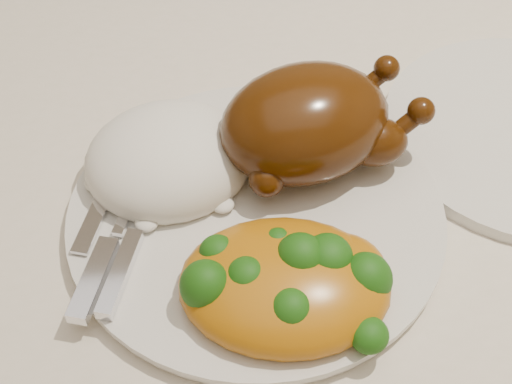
{
  "coord_description": "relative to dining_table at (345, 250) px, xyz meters",
  "views": [
    {
      "loc": [
        -0.1,
        -0.38,
        1.19
      ],
      "look_at": [
        -0.08,
        -0.04,
        0.8
      ],
      "focal_mm": 50.0,
      "sensor_mm": 36.0,
      "label": 1
    }
  ],
  "objects": [
    {
      "name": "mac_and_cheese",
      "position": [
        -0.06,
        -0.12,
        0.13
      ],
      "size": [
        0.15,
        0.12,
        0.06
      ],
      "rotation": [
        0.0,
        0.0,
        -0.08
      ],
      "color": "#C6700C",
      "rests_on": "dinner_plate"
    },
    {
      "name": "tablecloth",
      "position": [
        0.0,
        0.0,
        0.07
      ],
      "size": [
        1.73,
        1.03,
        0.18
      ],
      "color": "silver",
      "rests_on": "dining_table"
    },
    {
      "name": "cutlery",
      "position": [
        -0.19,
        -0.08,
        0.12
      ],
      "size": [
        0.05,
        0.16,
        0.01
      ],
      "rotation": [
        0.0,
        0.0,
        -0.25
      ],
      "color": "silver",
      "rests_on": "dinner_plate"
    },
    {
      "name": "roast_chicken",
      "position": [
        -0.04,
        0.01,
        0.16
      ],
      "size": [
        0.18,
        0.14,
        0.08
      ],
      "rotation": [
        0.0,
        0.0,
        0.32
      ],
      "color": "#4A2508",
      "rests_on": "dinner_plate"
    },
    {
      "name": "dining_table",
      "position": [
        0.0,
        0.0,
        0.0
      ],
      "size": [
        1.6,
        0.9,
        0.76
      ],
      "color": "brown",
      "rests_on": "floor"
    },
    {
      "name": "rice_mound",
      "position": [
        -0.15,
        -0.0,
        0.13
      ],
      "size": [
        0.16,
        0.15,
        0.07
      ],
      "rotation": [
        0.0,
        0.0,
        0.26
      ],
      "color": "white",
      "rests_on": "dinner_plate"
    },
    {
      "name": "dinner_plate",
      "position": [
        -0.08,
        -0.04,
        0.11
      ],
      "size": [
        0.34,
        0.34,
        0.01
      ],
      "primitive_type": "cylinder",
      "rotation": [
        0.0,
        0.0,
        -0.27
      ],
      "color": "silver",
      "rests_on": "tablecloth"
    }
  ]
}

